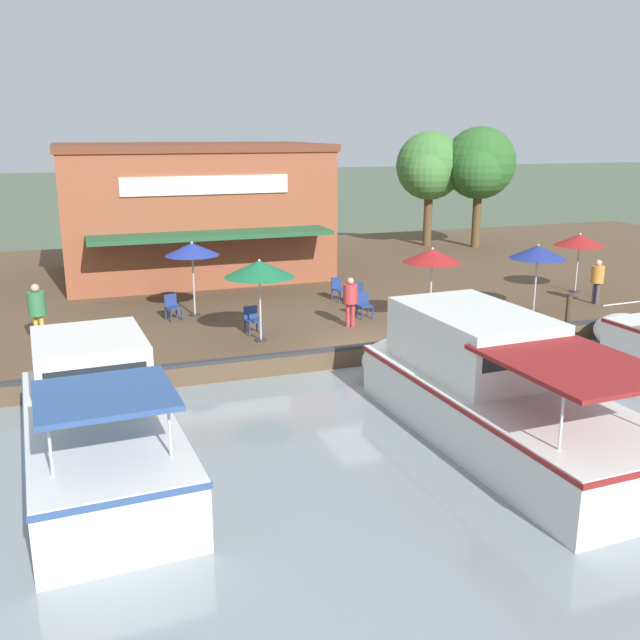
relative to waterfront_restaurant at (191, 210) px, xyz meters
The scene contains 23 objects.
ground_plane 13.74m from the waterfront_restaurant, 12.41° to the left, with size 220.00×220.00×0.00m, color #4C5B47.
quay_deck 4.67m from the waterfront_restaurant, 55.02° to the left, with size 22.00×56.00×0.60m, color brown.
quay_edge_fender 13.50m from the waterfront_restaurant, 12.50° to the left, with size 0.20×50.40×0.10m, color #2D2D33.
waterfront_restaurant is the anchor object (origin of this frame).
patio_umbrella_by_entrance 14.83m from the waterfront_restaurant, 41.70° to the left, with size 1.91×1.91×2.40m.
patio_umbrella_mid_patio_right 7.69m from the waterfront_restaurant, ahead, with size 1.80×1.80×2.54m.
patio_umbrella_far_corner 12.73m from the waterfront_restaurant, 26.35° to the left, with size 1.86×1.86×2.56m.
patio_umbrella_near_quay_edge 16.05m from the waterfront_restaurant, 56.62° to the left, with size 1.92×1.92×2.31m.
patio_umbrella_mid_patio_left 11.25m from the waterfront_restaurant, ahead, with size 2.06×2.06×2.49m.
cafe_chair_mid_patio 12.24m from the waterfront_restaurant, 26.80° to the right, with size 0.52×0.52×0.85m.
cafe_chair_facing_river 8.49m from the waterfront_restaurant, 30.62° to the left, with size 0.57×0.57×0.85m.
cafe_chair_far_corner_seat 10.77m from the waterfront_restaurant, 22.73° to the left, with size 0.46×0.46×0.85m.
cafe_chair_back_row_seat 9.51m from the waterfront_restaurant, 29.13° to the left, with size 0.59×0.59×0.85m.
cafe_chair_beside_entrance 10.60m from the waterfront_restaurant, ahead, with size 0.50×0.50×0.85m.
cafe_chair_under_first_umbrella 8.43m from the waterfront_restaurant, 14.68° to the right, with size 0.56×0.56×0.85m.
person_at_quay_edge 11.28m from the waterfront_restaurant, 33.47° to the right, with size 0.51×0.51×1.80m.
person_near_entrance 11.25m from the waterfront_restaurant, 16.71° to the left, with size 0.46×0.46×1.61m.
person_mid_patio 16.75m from the waterfront_restaurant, 50.11° to the left, with size 0.46×0.46×1.62m.
motorboat_mid_row 18.37m from the waterfront_restaurant, 11.03° to the left, with size 9.54×3.43×2.67m.
motorboat_second_along 17.70m from the waterfront_restaurant, 16.15° to the right, with size 8.08×3.10×2.59m.
mooring_post 16.31m from the waterfront_restaurant, 38.43° to the left, with size 0.22×0.22×1.00m.
tree_downstream_bank 15.67m from the waterfront_restaurant, 97.38° to the left, with size 3.96×3.77×6.34m.
tree_behind_restaurant 13.73m from the waterfront_restaurant, 104.15° to the left, with size 3.78×3.60×6.09m.
Camera 1 is at (18.14, -7.93, 6.71)m, focal length 40.00 mm.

